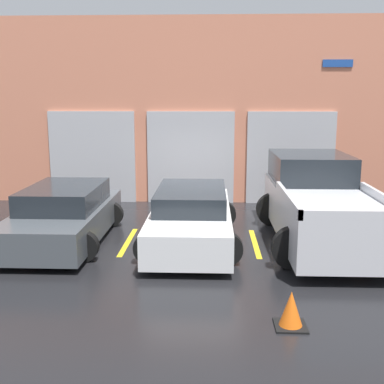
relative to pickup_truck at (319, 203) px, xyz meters
name	(u,v)px	position (x,y,z in m)	size (l,w,h in m)	color
ground_plane	(193,227)	(-2.95, 1.11, -0.90)	(28.00, 28.00, 0.00)	black
shophouse_building	(197,113)	(-2.96, 4.39, 1.92)	(15.38, 0.68, 5.75)	#D17A5B
pickup_truck	(319,203)	(0.00, 0.00, 0.00)	(2.62, 5.30, 1.92)	silver
sedan_white	(191,217)	(-2.95, -0.27, -0.29)	(2.21, 4.71, 1.26)	white
sedan_side	(65,215)	(-5.91, -0.27, -0.29)	(2.23, 4.43, 1.30)	#474C51
parking_stripe_far_left	(4,240)	(-7.38, -0.29, -0.90)	(0.12, 2.20, 0.01)	gold
parking_stripe_left	(128,242)	(-4.43, -0.29, -0.90)	(0.12, 2.20, 0.01)	gold
parking_stripe_centre	(255,243)	(-1.48, -0.29, -0.90)	(0.12, 2.20, 0.01)	gold
traffic_cone	(291,311)	(-1.32, -4.39, -0.65)	(0.47, 0.47, 0.55)	black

